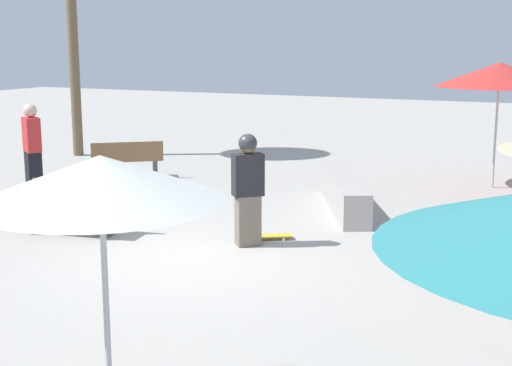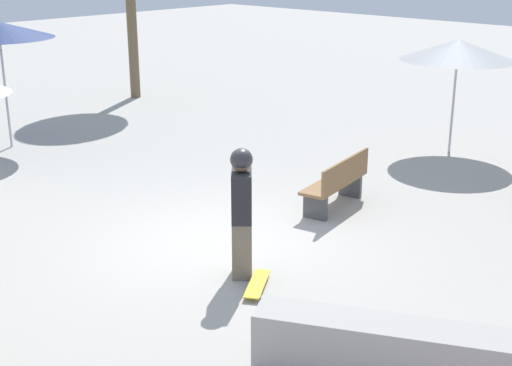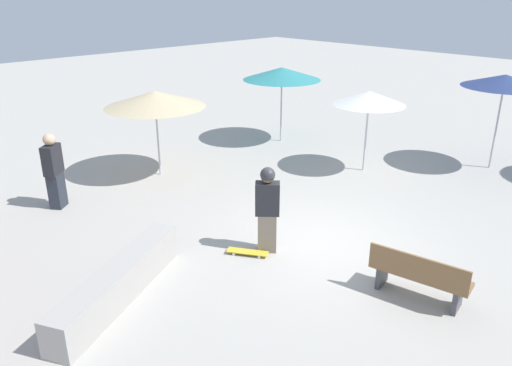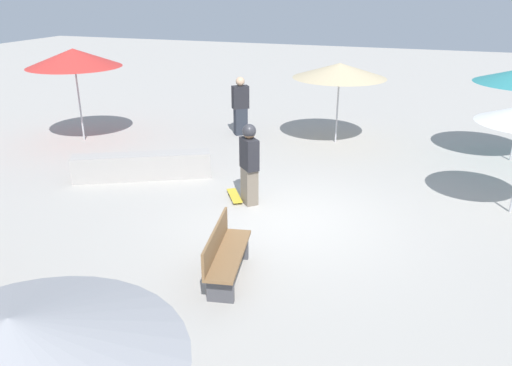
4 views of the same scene
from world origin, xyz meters
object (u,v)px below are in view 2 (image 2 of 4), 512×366
object	(u,v)px
concrete_ledge	(415,355)
bench_near	(337,183)
skateboard	(257,284)
skater_main	(242,209)
shade_umbrella_grey	(458,50)

from	to	relation	value
concrete_ledge	bench_near	world-z (taller)	bench_near
skateboard	bench_near	bearing A→B (deg)	166.41
skater_main	skateboard	bearing A→B (deg)	27.22
skater_main	bench_near	xyz separation A→B (m)	(-0.63, 2.83, -0.50)
skater_main	concrete_ledge	bearing A→B (deg)	35.57
skater_main	shade_umbrella_grey	xyz separation A→B (m)	(-0.93, 7.06, 1.17)
skateboard	shade_umbrella_grey	size ratio (longest dim) A/B	0.34
skater_main	bench_near	distance (m)	2.94
shade_umbrella_grey	bench_near	bearing A→B (deg)	-85.83
bench_near	shade_umbrella_grey	distance (m)	4.56
concrete_ledge	shade_umbrella_grey	size ratio (longest dim) A/B	1.32
concrete_ledge	bench_near	bearing A→B (deg)	136.11
skateboard	shade_umbrella_grey	bearing A→B (deg)	157.92
skater_main	skateboard	distance (m)	0.96
skater_main	concrete_ledge	xyz separation A→B (m)	(2.88, -0.54, -0.62)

